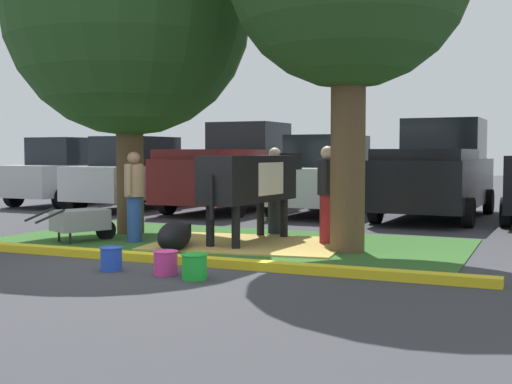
% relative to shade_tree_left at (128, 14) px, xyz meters
% --- Properties ---
extents(ground_plane, '(80.00, 80.00, 0.00)m').
position_rel_shade_tree_left_xyz_m(ground_plane, '(2.06, -2.71, -4.24)').
color(ground_plane, '#38383D').
extents(grass_island, '(8.24, 4.22, 0.02)m').
position_rel_shade_tree_left_xyz_m(grass_island, '(2.27, -0.45, -4.23)').
color(grass_island, '#2D5B23').
rests_on(grass_island, ground).
extents(curb_yellow, '(9.44, 0.24, 0.12)m').
position_rel_shade_tree_left_xyz_m(curb_yellow, '(2.27, -2.71, -4.18)').
color(curb_yellow, yellow).
rests_on(curb_yellow, ground).
extents(hay_bedding, '(3.46, 2.76, 0.04)m').
position_rel_shade_tree_left_xyz_m(hay_bedding, '(2.79, -0.59, -4.22)').
color(hay_bedding, tan).
rests_on(hay_bedding, ground).
extents(shade_tree_left, '(4.71, 4.71, 6.62)m').
position_rel_shade_tree_left_xyz_m(shade_tree_left, '(0.00, 0.00, 0.00)').
color(shade_tree_left, '#4C3823').
rests_on(shade_tree_left, ground).
extents(cow_holstein, '(0.93, 3.13, 1.58)m').
position_rel_shade_tree_left_xyz_m(cow_holstein, '(2.71, -0.28, -3.12)').
color(cow_holstein, black).
rests_on(cow_holstein, ground).
extents(calf_lying, '(0.75, 1.33, 0.48)m').
position_rel_shade_tree_left_xyz_m(calf_lying, '(1.93, -1.61, -4.01)').
color(calf_lying, black).
rests_on(calf_lying, ground).
extents(person_handler, '(0.53, 0.34, 1.68)m').
position_rel_shade_tree_left_xyz_m(person_handler, '(2.58, 1.11, -3.34)').
color(person_handler, black).
rests_on(person_handler, ground).
extents(person_visitor_near, '(0.34, 0.52, 1.60)m').
position_rel_shade_tree_left_xyz_m(person_visitor_near, '(0.81, -1.10, -3.39)').
color(person_visitor_near, '#23478C').
rests_on(person_visitor_near, ground).
extents(person_visitor_far, '(0.34, 0.53, 1.70)m').
position_rel_shade_tree_left_xyz_m(person_visitor_far, '(4.01, -0.07, -3.33)').
color(person_visitor_far, maroon).
rests_on(person_visitor_far, ground).
extents(wheelbarrow, '(1.08, 1.56, 0.63)m').
position_rel_shade_tree_left_xyz_m(wheelbarrow, '(-0.09, -1.39, -3.86)').
color(wheelbarrow, gray).
rests_on(wheelbarrow, ground).
extents(bucket_blue, '(0.31, 0.31, 0.32)m').
position_rel_shade_tree_left_xyz_m(bucket_blue, '(2.06, -3.54, -4.08)').
color(bucket_blue, blue).
rests_on(bucket_blue, ground).
extents(bucket_pink, '(0.33, 0.33, 0.32)m').
position_rel_shade_tree_left_xyz_m(bucket_pink, '(2.89, -3.52, -4.08)').
color(bucket_pink, '#EA3893').
rests_on(bucket_pink, ground).
extents(bucket_green, '(0.34, 0.34, 0.32)m').
position_rel_shade_tree_left_xyz_m(bucket_green, '(3.40, -3.66, -4.08)').
color(bucket_green, green).
rests_on(bucket_green, ground).
extents(sedan_red, '(2.16, 4.47, 2.02)m').
position_rel_shade_tree_left_xyz_m(sedan_red, '(-5.79, 5.49, -3.26)').
color(sedan_red, '#B7B7BC').
rests_on(sedan_red, ground).
extents(sedan_silver, '(2.16, 4.47, 2.02)m').
position_rel_shade_tree_left_xyz_m(sedan_silver, '(-3.15, 5.02, -3.26)').
color(sedan_silver, silver).
rests_on(sedan_silver, ground).
extents(pickup_truck_maroon, '(2.39, 5.48, 2.42)m').
position_rel_shade_tree_left_xyz_m(pickup_truck_maroon, '(-0.36, 5.61, -3.13)').
color(pickup_truck_maroon, maroon).
rests_on(pickup_truck_maroon, ground).
extents(hatchback_white, '(2.16, 4.47, 2.02)m').
position_rel_shade_tree_left_xyz_m(hatchback_white, '(2.29, 5.53, -3.26)').
color(hatchback_white, silver).
rests_on(hatchback_white, ground).
extents(pickup_truck_black, '(2.39, 5.48, 2.42)m').
position_rel_shade_tree_left_xyz_m(pickup_truck_black, '(5.02, 5.59, -3.13)').
color(pickup_truck_black, black).
rests_on(pickup_truck_black, ground).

